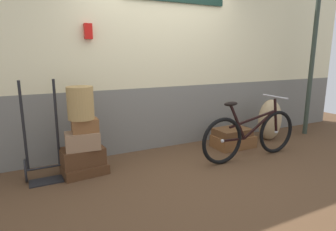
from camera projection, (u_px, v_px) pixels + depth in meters
The scene contains 12 objects.
ground at pixel (184, 165), 3.98m from camera, with size 10.10×5.20×0.06m, color #513823.
station_building at pixel (158, 60), 4.42m from camera, with size 8.10×0.74×2.79m.
suitcase_0 at pixel (85, 169), 3.61m from camera, with size 0.54×0.38×0.12m, color #4C2D19.
suitcase_1 at pixel (82, 156), 3.58m from camera, with size 0.51×0.35×0.22m, color #4C2D19.
suitcase_2 at pixel (83, 141), 3.50m from camera, with size 0.41×0.26×0.21m, color #937051.
suitcase_3 at pixel (85, 125), 3.48m from camera, with size 0.31×0.20×0.16m, color brown.
suitcase_4 at pixel (233, 141), 4.63m from camera, with size 0.64×0.42×0.19m, color brown.
suitcase_5 at pixel (232, 132), 4.62m from camera, with size 0.56×0.40×0.11m, color brown.
wicker_basket at pixel (80, 103), 3.42m from camera, with size 0.31×0.31×0.40m, color #A8844C.
luggage_trolley at pixel (44, 157), 3.40m from camera, with size 0.44×0.36×1.21m.
burlap_sack at pixel (270, 120), 4.97m from camera, with size 0.42×0.36×0.72m, color tan.
bicycle at pixel (251, 135), 4.09m from camera, with size 1.67×0.46×0.89m.
Camera 1 is at (-1.89, -3.24, 1.49)m, focal length 30.43 mm.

